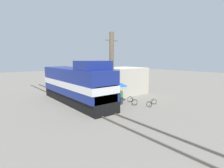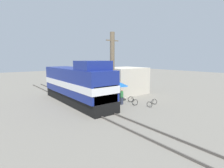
{
  "view_description": "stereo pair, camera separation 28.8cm",
  "coord_description": "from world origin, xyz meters",
  "px_view_note": "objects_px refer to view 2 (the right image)",
  "views": [
    {
      "loc": [
        -9.12,
        -13.89,
        5.13
      ],
      "look_at": [
        1.2,
        -0.94,
        2.69
      ],
      "focal_mm": 28.0,
      "sensor_mm": 36.0,
      "label": 1
    },
    {
      "loc": [
        -8.9,
        -14.07,
        5.13
      ],
      "look_at": [
        1.2,
        -0.94,
        2.69
      ],
      "focal_mm": 28.0,
      "sensor_mm": 36.0,
      "label": 2
    }
  ],
  "objects_px": {
    "bicycle": "(133,101)",
    "bicycle_spare": "(152,103)",
    "billboard_sign": "(120,75)",
    "person_bystander": "(122,96)",
    "utility_pole": "(112,67)",
    "locomotive": "(78,85)",
    "vendor_umbrella": "(120,84)"
  },
  "relations": [
    {
      "from": "locomotive",
      "to": "bicycle",
      "type": "bearing_deg",
      "value": -40.51
    },
    {
      "from": "billboard_sign",
      "to": "person_bystander",
      "type": "xyz_separation_m",
      "value": [
        -3.03,
        -3.94,
        -1.88
      ]
    },
    {
      "from": "utility_pole",
      "to": "billboard_sign",
      "type": "distance_m",
      "value": 3.25
    },
    {
      "from": "vendor_umbrella",
      "to": "billboard_sign",
      "type": "relative_size",
      "value": 0.62
    },
    {
      "from": "vendor_umbrella",
      "to": "bicycle_spare",
      "type": "height_order",
      "value": "vendor_umbrella"
    },
    {
      "from": "locomotive",
      "to": "utility_pole",
      "type": "bearing_deg",
      "value": -16.42
    },
    {
      "from": "locomotive",
      "to": "person_bystander",
      "type": "relative_size",
      "value": 7.2
    },
    {
      "from": "utility_pole",
      "to": "bicycle_spare",
      "type": "distance_m",
      "value": 6.4
    },
    {
      "from": "utility_pole",
      "to": "vendor_umbrella",
      "type": "distance_m",
      "value": 2.44
    },
    {
      "from": "utility_pole",
      "to": "bicycle",
      "type": "relative_size",
      "value": 4.75
    },
    {
      "from": "billboard_sign",
      "to": "bicycle",
      "type": "bearing_deg",
      "value": -112.13
    },
    {
      "from": "utility_pole",
      "to": "locomotive",
      "type": "bearing_deg",
      "value": 163.58
    },
    {
      "from": "utility_pole",
      "to": "bicycle",
      "type": "xyz_separation_m",
      "value": [
        0.72,
        -2.9,
        -3.79
      ]
    },
    {
      "from": "vendor_umbrella",
      "to": "billboard_sign",
      "type": "xyz_separation_m",
      "value": [
        2.41,
        2.91,
        0.71
      ]
    },
    {
      "from": "vendor_umbrella",
      "to": "person_bystander",
      "type": "relative_size",
      "value": 1.35
    },
    {
      "from": "vendor_umbrella",
      "to": "bicycle",
      "type": "distance_m",
      "value": 2.42
    },
    {
      "from": "locomotive",
      "to": "vendor_umbrella",
      "type": "relative_size",
      "value": 5.35
    },
    {
      "from": "billboard_sign",
      "to": "bicycle",
      "type": "height_order",
      "value": "billboard_sign"
    },
    {
      "from": "person_bystander",
      "to": "utility_pole",
      "type": "bearing_deg",
      "value": 78.09
    },
    {
      "from": "locomotive",
      "to": "utility_pole",
      "type": "xyz_separation_m",
      "value": [
        4.08,
        -1.2,
        2.0
      ]
    },
    {
      "from": "billboard_sign",
      "to": "bicycle_spare",
      "type": "relative_size",
      "value": 2.31
    },
    {
      "from": "bicycle",
      "to": "bicycle_spare",
      "type": "relative_size",
      "value": 1.06
    },
    {
      "from": "bicycle_spare",
      "to": "bicycle",
      "type": "bearing_deg",
      "value": -170.57
    },
    {
      "from": "locomotive",
      "to": "billboard_sign",
      "type": "relative_size",
      "value": 3.31
    },
    {
      "from": "person_bystander",
      "to": "bicycle_spare",
      "type": "bearing_deg",
      "value": -47.45
    },
    {
      "from": "utility_pole",
      "to": "bicycle_spare",
      "type": "relative_size",
      "value": 5.04
    },
    {
      "from": "locomotive",
      "to": "bicycle_spare",
      "type": "height_order",
      "value": "locomotive"
    },
    {
      "from": "bicycle_spare",
      "to": "billboard_sign",
      "type": "bearing_deg",
      "value": 154.37
    },
    {
      "from": "bicycle_spare",
      "to": "vendor_umbrella",
      "type": "bearing_deg",
      "value": -173.63
    },
    {
      "from": "utility_pole",
      "to": "vendor_umbrella",
      "type": "bearing_deg",
      "value": -84.78
    },
    {
      "from": "locomotive",
      "to": "bicycle",
      "type": "relative_size",
      "value": 7.21
    },
    {
      "from": "person_bystander",
      "to": "bicycle_spare",
      "type": "xyz_separation_m",
      "value": [
        2.25,
        -2.45,
        -0.62
      ]
    }
  ]
}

